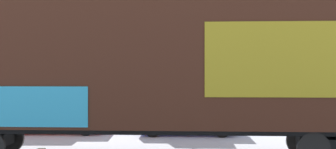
{
  "coord_description": "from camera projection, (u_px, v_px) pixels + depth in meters",
  "views": [
    {
      "loc": [
        0.5,
        -13.42,
        2.54
      ],
      "look_at": [
        -0.63,
        2.92,
        2.5
      ],
      "focal_mm": 48.43,
      "sensor_mm": 36.0,
      "label": 1
    }
  ],
  "objects": [
    {
      "name": "freight_car",
      "position": [
        151.0,
        66.0,
        13.48
      ],
      "size": [
        17.45,
        3.01,
        4.87
      ],
      "color": "#472316",
      "rests_on": "ground_plane"
    },
    {
      "name": "flagpole",
      "position": [
        141.0,
        26.0,
        24.57
      ],
      "size": [
        0.81,
        1.42,
        8.02
      ],
      "color": "silver",
      "rests_on": "ground_plane"
    },
    {
      "name": "hillside",
      "position": [
        196.0,
        54.0,
        68.42
      ],
      "size": [
        142.93,
        35.9,
        15.43
      ],
      "color": "gray",
      "rests_on": "ground_plane"
    },
    {
      "name": "parked_car_red",
      "position": [
        52.0,
        113.0,
        19.26
      ],
      "size": [
        4.56,
        2.12,
        1.7
      ],
      "color": "#B21E1E",
      "rests_on": "ground_plane"
    },
    {
      "name": "parked_car_blue",
      "position": [
        186.0,
        113.0,
        18.83
      ],
      "size": [
        4.11,
        2.05,
        1.79
      ],
      "color": "navy",
      "rests_on": "ground_plane"
    }
  ]
}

